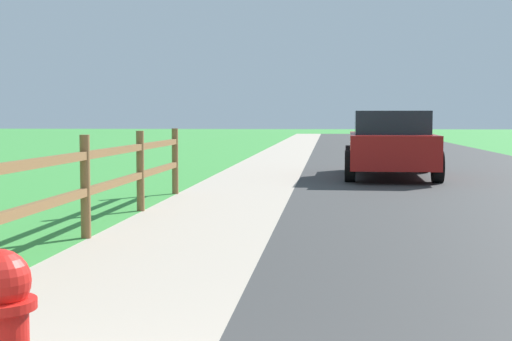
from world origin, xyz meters
name	(u,v)px	position (x,y,z in m)	size (l,w,h in m)	color
ground_plane	(310,155)	(0.00, 25.00, 0.00)	(120.00, 120.00, 0.00)	green
road_asphalt	(405,153)	(3.50, 27.00, 0.00)	(7.00, 66.00, 0.01)	#383838
curb_concrete	(234,152)	(-3.00, 27.00, 0.00)	(6.00, 66.00, 0.01)	#B4A593
grass_verge	(195,152)	(-4.50, 27.00, 0.01)	(5.00, 66.00, 0.00)	green
rail_fence	(44,189)	(-2.02, 5.47, 0.67)	(0.11, 12.10, 1.15)	brown
parked_suv_red	(390,143)	(2.02, 15.65, 0.76)	(2.10, 4.66, 1.48)	maroon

